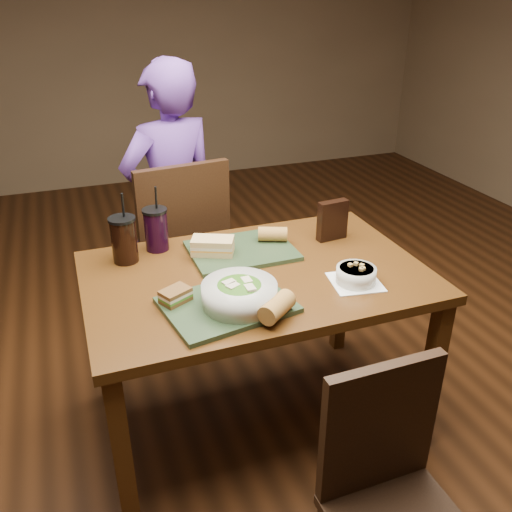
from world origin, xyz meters
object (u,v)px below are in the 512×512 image
Objects in this scene: sandwich_near at (175,295)px; soup_bowl at (356,275)px; tray_near at (227,305)px; chip_bag at (332,220)px; chair_near at (390,490)px; chair_far at (182,248)px; diner at (172,204)px; cup_berry at (156,229)px; salad_bowl at (239,293)px; sandwich_far at (213,246)px; tray_far at (242,251)px; baguette_near at (277,307)px; cup_cola at (124,239)px; dining_table at (256,292)px; baguette_far at (273,234)px.

soup_bowl is at bearing -5.92° from sandwich_near.
chip_bag is at bearing 32.51° from tray_near.
chair_near is 2.00× the size of tray_near.
chair_far is at bearing 87.67° from tray_near.
chair_far is 0.26m from diner.
tray_near is at bearing -75.77° from cup_berry.
chip_bag is (0.56, 0.40, 0.03)m from salad_bowl.
soup_bowl is 1.08× the size of sandwich_far.
salad_bowl is at bearing -177.37° from soup_bowl.
soup_bowl is at bearing -50.56° from tray_far.
baguette_near is (0.09, -1.22, 0.08)m from diner.
baguette_near reaches higher than sandwich_near.
cup_cola is at bearing 148.63° from soup_bowl.
chair_near reaches higher than dining_table.
cup_cola reaches higher than sandwich_far.
tray_near is 0.39m from sandwich_far.
chair_near is at bearing 82.16° from diner.
cup_cola reaches higher than soup_bowl.
baguette_far is at bearing 6.35° from sandwich_far.
chip_bag is (0.46, 0.51, 0.03)m from baguette_near.
chip_bag reaches higher than baguette_far.
tray_near is 0.07m from salad_bowl.
cup_berry is (-0.18, -0.55, 0.12)m from diner.
chip_bag reaches higher than salad_bowl.
chip_bag is at bearing -0.47° from sandwich_far.
sandwich_far is (0.06, 0.38, 0.04)m from tray_near.
baguette_far is (0.06, 1.06, 0.33)m from chair_near.
chair_far is at bearing 90.13° from salad_bowl.
chair_near is 0.58× the size of diner.
sandwich_near is at bearing -103.70° from chair_far.
dining_table is at bearing 57.68° from salad_bowl.
cup_cola reaches higher than salad_bowl.
sandwich_near is (-0.34, -0.13, 0.13)m from dining_table.
salad_bowl reaches higher than chair_near.
cup_berry is (-0.27, 0.67, 0.04)m from baguette_near.
tray_far is 3.50× the size of sandwich_near.
diner is 3.46× the size of tray_far.
dining_table is at bearing -56.41° from sandwich_far.
diner is at bearing 87.71° from tray_near.
cup_cola is (-0.55, 1.12, 0.38)m from chair_near.
salad_bowl reaches higher than sandwich_far.
tray_near is 0.18m from sandwich_near.
salad_bowl is 0.53m from baguette_far.
diner is 3.46× the size of tray_near.
diner is 7.67× the size of sandwich_far.
salad_bowl is at bearing -93.17° from sandwich_far.
baguette_near is (-0.37, -0.14, 0.02)m from soup_bowl.
baguette_near is 1.12× the size of baguette_far.
chair_far is at bearing 122.21° from baguette_far.
chair_near is 0.82× the size of chair_far.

